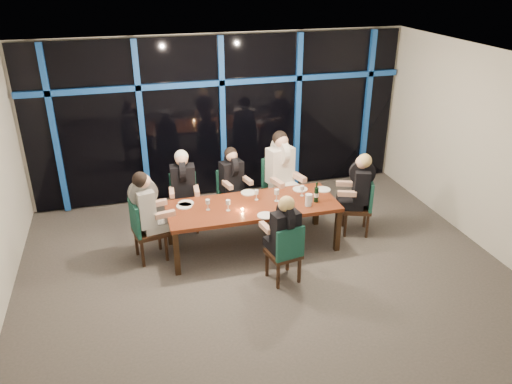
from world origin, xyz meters
TOP-DOWN VIEW (x-y plane):
  - room at (0.00, 0.00)m, footprint 7.04×7.00m
  - window_wall at (0.01, 2.93)m, footprint 6.86×0.43m
  - dining_table at (0.00, 0.80)m, footprint 2.60×1.00m
  - chair_far_left at (-0.93, 1.74)m, footprint 0.47×0.47m
  - chair_far_mid at (-0.11, 1.83)m, footprint 0.51×0.51m
  - chair_far_right at (0.72, 1.75)m, footprint 0.61×0.61m
  - chair_end_left at (-1.65, 0.89)m, footprint 0.53×0.53m
  - chair_end_right at (1.85, 0.78)m, footprint 0.56×0.56m
  - chair_near_mid at (0.20, -0.24)m, footprint 0.49×0.49m
  - diner_far_left at (-0.93, 1.66)m, footprint 0.49×0.61m
  - diner_far_mid at (-0.09, 1.76)m, footprint 0.51×0.61m
  - diner_far_right at (0.74, 1.66)m, footprint 0.61×0.72m
  - diner_end_left at (-1.57, 0.90)m, footprint 0.65×0.53m
  - diner_end_right at (1.77, 0.81)m, footprint 0.65×0.57m
  - diner_near_mid at (0.18, -0.17)m, footprint 0.49×0.60m
  - plate_far_left at (-0.98, 1.10)m, footprint 0.24×0.24m
  - plate_far_mid at (0.04, 1.21)m, footprint 0.24×0.24m
  - plate_far_right at (0.89, 1.12)m, footprint 0.24×0.24m
  - plate_end_left at (-1.01, 1.01)m, footprint 0.24×0.24m
  - plate_end_right at (1.24, 1.00)m, footprint 0.24×0.24m
  - plate_near_mid at (0.08, 0.39)m, footprint 0.24×0.24m
  - wine_bottle at (0.97, 0.63)m, footprint 0.07×0.07m
  - water_pitcher at (0.81, 0.54)m, footprint 0.12×0.10m
  - tea_light at (-0.20, 0.65)m, footprint 0.04×0.04m
  - wine_glass_a at (-0.40, 0.70)m, footprint 0.07×0.07m
  - wine_glass_b at (0.10, 0.94)m, footprint 0.06×0.06m
  - wine_glass_c at (0.39, 0.82)m, footprint 0.08×0.08m
  - wine_glass_d at (-0.69, 0.80)m, footprint 0.07×0.07m
  - wine_glass_e at (0.83, 0.89)m, footprint 0.07×0.07m

SIDE VIEW (x-z plane):
  - chair_near_mid at x=0.20m, z-range 0.05..0.96m
  - chair_far_mid at x=-0.11m, z-range 0.05..0.96m
  - chair_end_right at x=1.85m, z-range 0.06..1.00m
  - chair_far_left at x=-0.93m, z-range 0.06..1.01m
  - chair_end_left at x=-1.65m, z-range 0.06..1.03m
  - chair_far_right at x=0.72m, z-range 0.06..1.13m
  - dining_table at x=0.00m, z-range 0.31..1.06m
  - plate_far_left at x=-0.98m, z-range 0.75..0.76m
  - plate_far_mid at x=0.04m, z-range 0.75..0.76m
  - plate_far_right at x=0.89m, z-range 0.75..0.76m
  - plate_end_left at x=-1.01m, z-range 0.75..0.76m
  - plate_end_right at x=1.24m, z-range 0.75..0.76m
  - plate_near_mid at x=0.08m, z-range 0.75..0.76m
  - tea_light at x=-0.20m, z-range 0.75..0.78m
  - water_pitcher at x=0.81m, z-range 0.75..0.94m
  - diner_near_mid at x=0.18m, z-range 0.43..1.31m
  - diner_far_mid at x=-0.09m, z-range 0.43..1.31m
  - wine_glass_b at x=0.10m, z-range 0.79..0.95m
  - wine_bottle at x=0.97m, z-range 0.71..1.03m
  - wine_glass_d at x=-0.69m, z-range 0.79..0.96m
  - wine_glass_e at x=0.83m, z-range 0.79..0.96m
  - wine_glass_a at x=-0.40m, z-range 0.79..0.96m
  - wine_glass_c at x=0.39m, z-range 0.80..0.99m
  - diner_end_right at x=1.77m, z-range 0.44..1.37m
  - diner_far_left at x=-0.93m, z-range 0.45..1.37m
  - diner_end_left at x=-1.57m, z-range 0.46..1.40m
  - diner_far_right at x=0.74m, z-range 0.50..1.54m
  - window_wall at x=0.01m, z-range 0.08..3.02m
  - room at x=0.00m, z-range 0.51..3.53m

